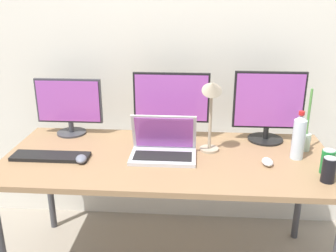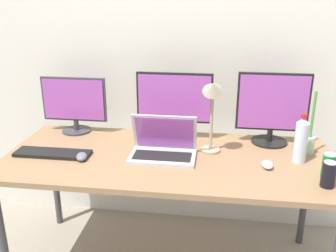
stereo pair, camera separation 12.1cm
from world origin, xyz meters
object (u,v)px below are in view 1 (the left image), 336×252
object	(u,v)px
monitor_left	(69,105)
desk_lamp	(211,102)
mouse_by_laptop	(267,162)
laptop_silver	(163,147)
monitor_center	(171,102)
soda_can_near_keyboard	(329,170)
monitor_right	(268,106)
keyboard_main	(51,156)
work_desk	(168,165)
water_bottle	(299,137)
bamboo_vase	(306,138)
mouse_by_keyboard	(81,159)
soda_can_by_laptop	(327,162)

from	to	relation	value
monitor_left	desk_lamp	bearing A→B (deg)	-15.76
mouse_by_laptop	laptop_silver	bearing A→B (deg)	169.32
monitor_center	soda_can_near_keyboard	xyz separation A→B (m)	(0.79, -0.52, -0.17)
monitor_right	keyboard_main	bearing A→B (deg)	-163.96
work_desk	water_bottle	size ratio (longest dim) A/B	6.74
monitor_center	laptop_silver	xyz separation A→B (m)	(-0.02, -0.28, -0.18)
soda_can_near_keyboard	bamboo_vase	distance (m)	0.38
monitor_right	mouse_by_laptop	bearing A→B (deg)	-97.97
mouse_by_keyboard	soda_can_near_keyboard	world-z (taller)	soda_can_near_keyboard
monitor_center	bamboo_vase	distance (m)	0.81
desk_lamp	water_bottle	bearing A→B (deg)	-3.65
monitor_center	soda_can_by_laptop	distance (m)	0.94
monitor_center	desk_lamp	size ratio (longest dim) A/B	1.03
laptop_silver	water_bottle	xyz separation A→B (m)	(0.73, 0.03, 0.07)
soda_can_near_keyboard	work_desk	bearing A→B (deg)	163.39
soda_can_by_laptop	desk_lamp	world-z (taller)	desk_lamp
monitor_right	bamboo_vase	world-z (taller)	monitor_right
laptop_silver	monitor_right	bearing A→B (deg)	24.95
mouse_by_laptop	mouse_by_keyboard	bearing A→B (deg)	178.62
monitor_right	soda_can_near_keyboard	bearing A→B (deg)	-68.18
mouse_by_laptop	water_bottle	world-z (taller)	water_bottle
monitor_left	bamboo_vase	distance (m)	1.44
monitor_left	mouse_by_keyboard	world-z (taller)	monitor_left
monitor_center	monitor_right	world-z (taller)	monitor_right
laptop_silver	monitor_center	bearing A→B (deg)	85.41
keyboard_main	mouse_by_laptop	bearing A→B (deg)	-0.07
water_bottle	desk_lamp	distance (m)	0.51
laptop_silver	mouse_by_laptop	world-z (taller)	laptop_silver
monitor_right	mouse_by_laptop	size ratio (longest dim) A/B	4.76
mouse_by_keyboard	water_bottle	size ratio (longest dim) A/B	0.34
mouse_by_laptop	keyboard_main	bearing A→B (deg)	176.44
mouse_by_laptop	soda_can_near_keyboard	xyz separation A→B (m)	(0.26, -0.17, 0.05)
monitor_center	keyboard_main	xyz separation A→B (m)	(-0.64, -0.35, -0.22)
laptop_silver	mouse_by_laptop	xyz separation A→B (m)	(0.56, -0.07, -0.04)
monitor_left	monitor_right	world-z (taller)	monitor_right
monitor_center	keyboard_main	bearing A→B (deg)	-151.34
soda_can_by_laptop	desk_lamp	distance (m)	0.66
mouse_by_keyboard	keyboard_main	bearing A→B (deg)	152.01
laptop_silver	mouse_by_keyboard	distance (m)	0.45
bamboo_vase	soda_can_near_keyboard	bearing A→B (deg)	-88.71
soda_can_near_keyboard	bamboo_vase	xyz separation A→B (m)	(-0.01, 0.38, 0.01)
monitor_left	laptop_silver	distance (m)	0.71
work_desk	mouse_by_laptop	world-z (taller)	mouse_by_laptop
work_desk	keyboard_main	xyz separation A→B (m)	(-0.64, -0.07, 0.07)
keyboard_main	water_bottle	xyz separation A→B (m)	(1.35, 0.10, 0.12)
keyboard_main	desk_lamp	bearing A→B (deg)	8.32
water_bottle	soda_can_by_laptop	distance (m)	0.21
work_desk	keyboard_main	distance (m)	0.65
monitor_right	monitor_center	bearing A→B (deg)	-179.79
keyboard_main	bamboo_vase	world-z (taller)	bamboo_vase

